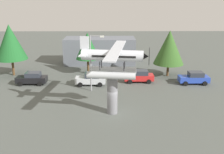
{
  "coord_description": "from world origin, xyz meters",
  "views": [
    {
      "loc": [
        -0.3,
        -25.49,
        11.81
      ],
      "look_at": [
        0.0,
        3.0,
        3.08
      ],
      "focal_mm": 41.83,
      "sensor_mm": 36.0,
      "label": 1
    }
  ],
  "objects_px": {
    "tree_center_back": "(169,47)",
    "storefront_building": "(100,51)",
    "floatplane_monument": "(114,60)",
    "streetlight_primary": "(92,59)",
    "car_distant_blue": "(194,78)",
    "car_far_red": "(139,76)",
    "tree_west": "(10,42)",
    "tree_east": "(88,46)",
    "display_pedestal": "(112,95)",
    "car_mid_silver": "(91,79)",
    "car_near_black": "(32,78)"
  },
  "relations": [
    {
      "from": "display_pedestal",
      "to": "storefront_building",
      "type": "height_order",
      "value": "storefront_building"
    },
    {
      "from": "tree_center_back",
      "to": "storefront_building",
      "type": "bearing_deg",
      "value": 142.33
    },
    {
      "from": "floatplane_monument",
      "to": "car_near_black",
      "type": "height_order",
      "value": "floatplane_monument"
    },
    {
      "from": "car_far_red",
      "to": "tree_center_back",
      "type": "xyz_separation_m",
      "value": [
        4.77,
        3.02,
        3.64
      ]
    },
    {
      "from": "car_mid_silver",
      "to": "storefront_building",
      "type": "relative_size",
      "value": 0.33
    },
    {
      "from": "streetlight_primary",
      "to": "tree_west",
      "type": "xyz_separation_m",
      "value": [
        -12.95,
        7.3,
        0.99
      ]
    },
    {
      "from": "car_near_black",
      "to": "storefront_building",
      "type": "relative_size",
      "value": 0.33
    },
    {
      "from": "car_far_red",
      "to": "display_pedestal",
      "type": "bearing_deg",
      "value": 69.12
    },
    {
      "from": "car_distant_blue",
      "to": "streetlight_primary",
      "type": "xyz_separation_m",
      "value": [
        -14.21,
        -2.69,
        3.39
      ]
    },
    {
      "from": "display_pedestal",
      "to": "car_near_black",
      "type": "bearing_deg",
      "value": 139.09
    },
    {
      "from": "floatplane_monument",
      "to": "car_near_black",
      "type": "xyz_separation_m",
      "value": [
        -11.36,
        9.74,
        -4.9
      ]
    },
    {
      "from": "floatplane_monument",
      "to": "tree_center_back",
      "type": "distance_m",
      "value": 16.21
    },
    {
      "from": "car_far_red",
      "to": "tree_east",
      "type": "distance_m",
      "value": 9.66
    },
    {
      "from": "car_near_black",
      "to": "car_far_red",
      "type": "height_order",
      "value": "same"
    },
    {
      "from": "car_near_black",
      "to": "tree_center_back",
      "type": "bearing_deg",
      "value": -169.02
    },
    {
      "from": "car_far_red",
      "to": "storefront_building",
      "type": "bearing_deg",
      "value": -61.92
    },
    {
      "from": "floatplane_monument",
      "to": "car_near_black",
      "type": "bearing_deg",
      "value": 147.37
    },
    {
      "from": "car_distant_blue",
      "to": "tree_west",
      "type": "xyz_separation_m",
      "value": [
        -27.16,
        4.61,
        4.38
      ]
    },
    {
      "from": "storefront_building",
      "to": "streetlight_primary",
      "type": "bearing_deg",
      "value": -91.69
    },
    {
      "from": "car_far_red",
      "to": "streetlight_primary",
      "type": "distance_m",
      "value": 8.2
    },
    {
      "from": "car_mid_silver",
      "to": "tree_west",
      "type": "bearing_deg",
      "value": -21.48
    },
    {
      "from": "car_mid_silver",
      "to": "car_far_red",
      "type": "xyz_separation_m",
      "value": [
        6.93,
        1.26,
        0.0
      ]
    },
    {
      "from": "car_far_red",
      "to": "car_near_black",
      "type": "bearing_deg",
      "value": 3.25
    },
    {
      "from": "floatplane_monument",
      "to": "streetlight_primary",
      "type": "bearing_deg",
      "value": 118.56
    },
    {
      "from": "display_pedestal",
      "to": "tree_east",
      "type": "relative_size",
      "value": 0.62
    },
    {
      "from": "car_far_red",
      "to": "car_mid_silver",
      "type": "bearing_deg",
      "value": 10.31
    },
    {
      "from": "car_far_red",
      "to": "streetlight_primary",
      "type": "xyz_separation_m",
      "value": [
        -6.53,
        -3.62,
        3.39
      ]
    },
    {
      "from": "car_far_red",
      "to": "storefront_building",
      "type": "distance_m",
      "value": 13.02
    },
    {
      "from": "tree_west",
      "to": "tree_east",
      "type": "height_order",
      "value": "tree_west"
    },
    {
      "from": "car_far_red",
      "to": "car_distant_blue",
      "type": "xyz_separation_m",
      "value": [
        7.68,
        -0.93,
        0.0
      ]
    },
    {
      "from": "tree_east",
      "to": "display_pedestal",
      "type": "bearing_deg",
      "value": -76.17
    },
    {
      "from": "car_far_red",
      "to": "tree_center_back",
      "type": "bearing_deg",
      "value": -147.65
    },
    {
      "from": "storefront_building",
      "to": "car_far_red",
      "type": "bearing_deg",
      "value": -61.92
    },
    {
      "from": "tree_west",
      "to": "floatplane_monument",
      "type": "bearing_deg",
      "value": -42.55
    },
    {
      "from": "car_mid_silver",
      "to": "tree_west",
      "type": "xyz_separation_m",
      "value": [
        -12.55,
        4.94,
        4.38
      ]
    },
    {
      "from": "car_near_black",
      "to": "tree_west",
      "type": "bearing_deg",
      "value": -47.18
    },
    {
      "from": "storefront_building",
      "to": "tree_west",
      "type": "height_order",
      "value": "tree_west"
    },
    {
      "from": "display_pedestal",
      "to": "car_far_red",
      "type": "height_order",
      "value": "display_pedestal"
    },
    {
      "from": "car_mid_silver",
      "to": "tree_east",
      "type": "bearing_deg",
      "value": -81.84
    },
    {
      "from": "tree_west",
      "to": "tree_center_back",
      "type": "bearing_deg",
      "value": -1.55
    },
    {
      "from": "floatplane_monument",
      "to": "storefront_building",
      "type": "distance_m",
      "value": 22.39
    },
    {
      "from": "streetlight_primary",
      "to": "car_distant_blue",
      "type": "bearing_deg",
      "value": 10.7
    },
    {
      "from": "floatplane_monument",
      "to": "tree_center_back",
      "type": "relative_size",
      "value": 1.47
    },
    {
      "from": "car_near_black",
      "to": "tree_west",
      "type": "xyz_separation_m",
      "value": [
        -4.21,
        4.55,
        4.38
      ]
    },
    {
      "from": "car_far_red",
      "to": "storefront_building",
      "type": "relative_size",
      "value": 0.33
    },
    {
      "from": "display_pedestal",
      "to": "streetlight_primary",
      "type": "height_order",
      "value": "streetlight_primary"
    },
    {
      "from": "tree_east",
      "to": "tree_center_back",
      "type": "height_order",
      "value": "tree_center_back"
    },
    {
      "from": "car_far_red",
      "to": "tree_west",
      "type": "relative_size",
      "value": 0.53
    },
    {
      "from": "car_far_red",
      "to": "tree_west",
      "type": "height_order",
      "value": "tree_west"
    },
    {
      "from": "floatplane_monument",
      "to": "car_mid_silver",
      "type": "bearing_deg",
      "value": 115.89
    }
  ]
}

